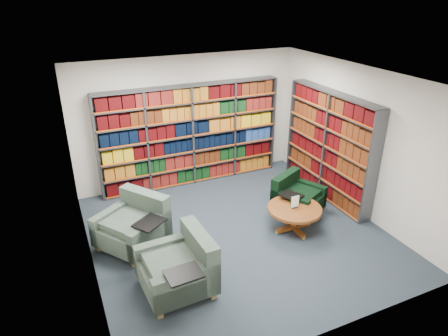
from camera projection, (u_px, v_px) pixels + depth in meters
name	position (u px, v px, depth m)	size (l,w,h in m)	color
room_shell	(239.00, 163.00, 6.63)	(5.02, 5.02, 2.82)	black
bookshelf_back	(191.00, 136.00, 8.70)	(4.00, 0.28, 2.20)	#47494F
bookshelf_right	(329.00, 146.00, 8.12)	(0.28, 2.50, 2.20)	#47494F
chair_teal_left	(136.00, 226.00, 6.80)	(1.35, 1.37, 0.88)	#0D2F3D
chair_green_right	(295.00, 197.00, 7.83)	(1.09, 1.08, 0.73)	black
chair_teal_front	(182.00, 268.00, 5.78)	(1.02, 1.17, 0.88)	#0D2F3D
coffee_table	(294.00, 212.00, 7.18)	(0.97, 0.97, 0.68)	brown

